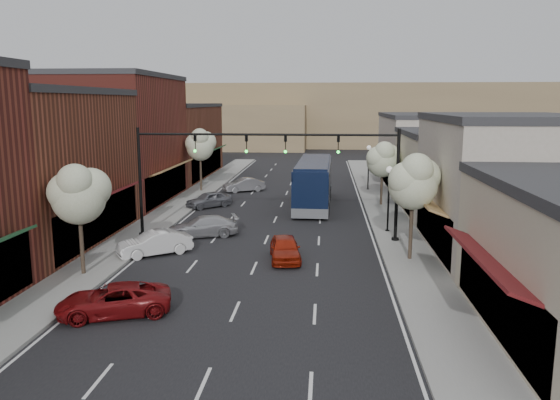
% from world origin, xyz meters
% --- Properties ---
extents(ground, '(160.00, 160.00, 0.00)m').
position_xyz_m(ground, '(0.00, 0.00, 0.00)').
color(ground, black).
rests_on(ground, ground).
extents(sidewalk_left, '(2.80, 73.00, 0.15)m').
position_xyz_m(sidewalk_left, '(-8.40, 18.50, 0.07)').
color(sidewalk_left, gray).
rests_on(sidewalk_left, ground).
extents(sidewalk_right, '(2.80, 73.00, 0.15)m').
position_xyz_m(sidewalk_right, '(8.40, 18.50, 0.07)').
color(sidewalk_right, gray).
rests_on(sidewalk_right, ground).
extents(curb_left, '(0.25, 73.00, 0.17)m').
position_xyz_m(curb_left, '(-7.00, 18.50, 0.07)').
color(curb_left, gray).
rests_on(curb_left, ground).
extents(curb_right, '(0.25, 73.00, 0.17)m').
position_xyz_m(curb_right, '(7.00, 18.50, 0.07)').
color(curb_right, gray).
rests_on(curb_right, ground).
extents(bldg_left_midnear, '(10.14, 14.10, 9.40)m').
position_xyz_m(bldg_left_midnear, '(-14.23, 6.00, 4.66)').
color(bldg_left_midnear, brown).
rests_on(bldg_left_midnear, ground).
extents(bldg_left_midfar, '(10.14, 14.10, 10.90)m').
position_xyz_m(bldg_left_midfar, '(-14.24, 20.00, 5.40)').
color(bldg_left_midfar, maroon).
rests_on(bldg_left_midfar, ground).
extents(bldg_left_far, '(10.14, 18.10, 8.40)m').
position_xyz_m(bldg_left_far, '(-14.22, 36.00, 4.16)').
color(bldg_left_far, brown).
rests_on(bldg_left_far, ground).
extents(bldg_right_midnear, '(9.14, 12.10, 7.90)m').
position_xyz_m(bldg_right_midnear, '(13.72, 6.00, 3.91)').
color(bldg_right_midnear, '#B5A99B').
rests_on(bldg_right_midnear, ground).
extents(bldg_right_midfar, '(9.14, 12.10, 6.40)m').
position_xyz_m(bldg_right_midfar, '(13.70, 18.00, 3.17)').
color(bldg_right_midfar, '#BEB197').
rests_on(bldg_right_midfar, ground).
extents(bldg_right_far, '(9.14, 16.10, 7.40)m').
position_xyz_m(bldg_right_far, '(13.71, 32.00, 3.66)').
color(bldg_right_far, '#B5A99B').
rests_on(bldg_right_far, ground).
extents(hill_far, '(120.00, 30.00, 12.00)m').
position_xyz_m(hill_far, '(0.00, 90.00, 6.00)').
color(hill_far, '#7A6647').
rests_on(hill_far, ground).
extents(hill_near, '(50.00, 20.00, 8.00)m').
position_xyz_m(hill_near, '(-25.00, 78.00, 4.00)').
color(hill_near, '#7A6647').
rests_on(hill_near, ground).
extents(signal_mast_right, '(8.22, 0.46, 7.00)m').
position_xyz_m(signal_mast_right, '(5.62, 8.00, 4.62)').
color(signal_mast_right, black).
rests_on(signal_mast_right, ground).
extents(signal_mast_left, '(8.22, 0.46, 7.00)m').
position_xyz_m(signal_mast_left, '(-5.62, 8.00, 4.62)').
color(signal_mast_left, black).
rests_on(signal_mast_left, ground).
extents(tree_right_near, '(2.85, 2.65, 5.95)m').
position_xyz_m(tree_right_near, '(8.35, 3.94, 4.45)').
color(tree_right_near, '#47382B').
rests_on(tree_right_near, ground).
extents(tree_right_far, '(2.85, 2.65, 5.43)m').
position_xyz_m(tree_right_far, '(8.35, 19.94, 3.99)').
color(tree_right_far, '#47382B').
rests_on(tree_right_far, ground).
extents(tree_left_near, '(2.85, 2.65, 5.69)m').
position_xyz_m(tree_left_near, '(-8.25, -0.06, 4.22)').
color(tree_left_near, '#47382B').
rests_on(tree_left_near, ground).
extents(tree_left_far, '(2.85, 2.65, 6.13)m').
position_xyz_m(tree_left_far, '(-8.25, 25.94, 4.60)').
color(tree_left_far, '#47382B').
rests_on(tree_left_far, ground).
extents(lamp_post_near, '(0.44, 0.44, 4.44)m').
position_xyz_m(lamp_post_near, '(7.80, 10.50, 3.01)').
color(lamp_post_near, black).
rests_on(lamp_post_near, ground).
extents(lamp_post_far, '(0.44, 0.44, 4.44)m').
position_xyz_m(lamp_post_far, '(7.80, 28.00, 3.01)').
color(lamp_post_far, black).
rests_on(lamp_post_far, ground).
extents(coach_bus, '(3.02, 12.47, 3.79)m').
position_xyz_m(coach_bus, '(2.70, 19.76, 1.97)').
color(coach_bus, black).
rests_on(coach_bus, ground).
extents(red_hatchback, '(2.10, 4.12, 1.34)m').
position_xyz_m(red_hatchback, '(1.50, 3.61, 0.67)').
color(red_hatchback, '#971C0B').
rests_on(red_hatchback, ground).
extents(parked_car_a, '(5.00, 3.49, 1.27)m').
position_xyz_m(parked_car_a, '(-4.84, -4.78, 0.63)').
color(parked_car_a, maroon).
rests_on(parked_car_a, ground).
extents(parked_car_b, '(4.23, 3.58, 1.37)m').
position_xyz_m(parked_car_b, '(-5.93, 4.02, 0.68)').
color(parked_car_b, silver).
rests_on(parked_car_b, ground).
extents(parked_car_c, '(4.91, 3.16, 1.32)m').
position_xyz_m(parked_car_c, '(-4.20, 8.52, 0.66)').
color(parked_car_c, '#A7A8AD').
rests_on(parked_car_c, ground).
extents(parked_car_d, '(3.89, 3.81, 1.32)m').
position_xyz_m(parked_car_d, '(-5.86, 18.24, 0.66)').
color(parked_car_d, slate).
rests_on(parked_car_d, ground).
extents(parked_car_e, '(4.16, 3.16, 1.31)m').
position_xyz_m(parked_car_e, '(-4.20, 26.42, 0.66)').
color(parked_car_e, gray).
rests_on(parked_car_e, ground).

